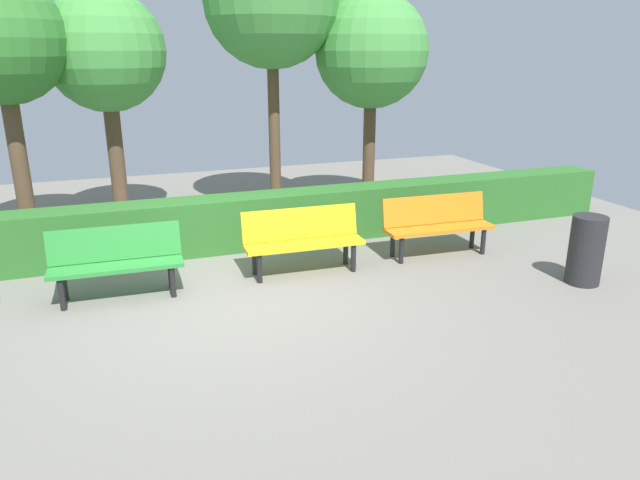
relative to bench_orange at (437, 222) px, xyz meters
name	(u,v)px	position (x,y,z in m)	size (l,w,h in m)	color
ground_plane	(233,302)	(3.17, 0.70, -0.48)	(16.00, 16.00, 0.00)	gray
bench_orange	(437,222)	(0.00, 0.00, 0.00)	(1.64, 0.52, 0.86)	orange
bench_yellow	(303,237)	(2.07, 0.02, 0.00)	(1.61, 0.51, 0.86)	yellow
bench_green	(116,259)	(4.44, 0.07, 0.00)	(1.56, 0.50, 0.86)	#2D8C38
hedge_row	(271,219)	(2.18, -1.25, -0.08)	(11.95, 0.57, 0.80)	#2D6B28
tree_near	(371,52)	(-0.14, -2.76, 2.35)	(2.01, 2.01, 3.86)	brown
tree_mid	(271,0)	(1.61, -2.99, 3.18)	(2.28, 2.28, 4.82)	brown
tree_far	(105,53)	(4.31, -3.33, 2.34)	(1.94, 1.94, 3.83)	brown
tree_end	(0,41)	(5.72, -2.77, 2.51)	(1.88, 1.88, 3.97)	brown
trash_bin	(586,250)	(-1.21, 1.63, -0.04)	(0.43, 0.43, 0.89)	#262628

